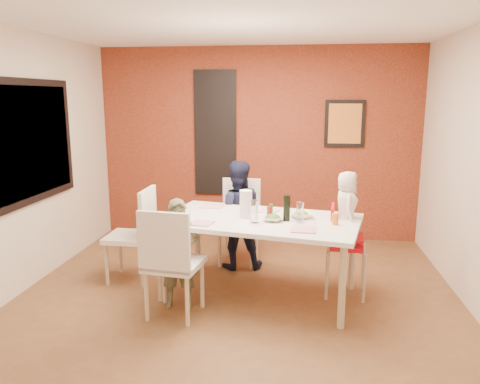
# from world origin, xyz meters

# --- Properties ---
(ground) EXTENTS (4.50, 4.50, 0.00)m
(ground) POSITION_xyz_m (0.00, 0.00, 0.00)
(ground) COLOR brown
(ground) RESTS_ON ground
(ceiling) EXTENTS (4.50, 4.50, 0.02)m
(ceiling) POSITION_xyz_m (0.00, 0.00, 2.70)
(ceiling) COLOR white
(ceiling) RESTS_ON wall_back
(wall_back) EXTENTS (4.50, 0.02, 2.70)m
(wall_back) POSITION_xyz_m (0.00, 2.25, 1.35)
(wall_back) COLOR beige
(wall_back) RESTS_ON ground
(wall_front) EXTENTS (4.50, 0.02, 2.70)m
(wall_front) POSITION_xyz_m (0.00, -2.25, 1.35)
(wall_front) COLOR beige
(wall_front) RESTS_ON ground
(wall_left) EXTENTS (0.02, 4.50, 2.70)m
(wall_left) POSITION_xyz_m (-2.25, 0.00, 1.35)
(wall_left) COLOR beige
(wall_left) RESTS_ON ground
(brick_accent_wall) EXTENTS (4.50, 0.02, 2.70)m
(brick_accent_wall) POSITION_xyz_m (0.00, 2.23, 1.35)
(brick_accent_wall) COLOR maroon
(brick_accent_wall) RESTS_ON ground
(picture_window_frame) EXTENTS (0.05, 1.70, 1.30)m
(picture_window_frame) POSITION_xyz_m (-2.22, 0.20, 1.55)
(picture_window_frame) COLOR black
(picture_window_frame) RESTS_ON wall_left
(picture_window_pane) EXTENTS (0.02, 1.55, 1.15)m
(picture_window_pane) POSITION_xyz_m (-2.21, 0.20, 1.55)
(picture_window_pane) COLOR black
(picture_window_pane) RESTS_ON wall_left
(glassblock_strip) EXTENTS (0.55, 0.03, 1.70)m
(glassblock_strip) POSITION_xyz_m (-0.60, 2.21, 1.50)
(glassblock_strip) COLOR silver
(glassblock_strip) RESTS_ON wall_back
(glassblock_surround) EXTENTS (0.60, 0.03, 1.76)m
(glassblock_surround) POSITION_xyz_m (-0.60, 2.21, 1.50)
(glassblock_surround) COLOR black
(glassblock_surround) RESTS_ON wall_back
(art_print_frame) EXTENTS (0.54, 0.03, 0.64)m
(art_print_frame) POSITION_xyz_m (1.20, 2.21, 1.65)
(art_print_frame) COLOR black
(art_print_frame) RESTS_ON wall_back
(art_print_canvas) EXTENTS (0.44, 0.01, 0.54)m
(art_print_canvas) POSITION_xyz_m (1.20, 2.19, 1.65)
(art_print_canvas) COLOR orange
(art_print_canvas) RESTS_ON wall_back
(dining_table) EXTENTS (2.13, 1.45, 0.81)m
(dining_table) POSITION_xyz_m (0.22, 0.16, 0.74)
(dining_table) COLOR white
(dining_table) RESTS_ON ground
(chair_near) EXTENTS (0.54, 0.54, 1.04)m
(chair_near) POSITION_xyz_m (-0.54, -0.48, 0.58)
(chair_near) COLOR silver
(chair_near) RESTS_ON ground
(chair_far) EXTENTS (0.50, 0.50, 1.02)m
(chair_far) POSITION_xyz_m (-0.11, 1.17, 0.57)
(chair_far) COLOR white
(chair_far) RESTS_ON ground
(chair_left) EXTENTS (0.48, 0.48, 1.04)m
(chair_left) POSITION_xyz_m (-1.15, 0.38, 0.58)
(chair_left) COLOR white
(chair_left) RESTS_ON ground
(high_chair) EXTENTS (0.43, 0.43, 0.93)m
(high_chair) POSITION_xyz_m (1.05, 0.29, 0.56)
(high_chair) COLOR red
(high_chair) RESTS_ON ground
(child_near) EXTENTS (0.41, 0.28, 1.07)m
(child_near) POSITION_xyz_m (-0.52, -0.22, 0.54)
(child_near) COLOR #52523A
(child_near) RESTS_ON ground
(child_far) EXTENTS (0.71, 0.60, 1.29)m
(child_far) POSITION_xyz_m (-0.12, 0.92, 0.64)
(child_far) COLOR black
(child_far) RESTS_ON ground
(toddler) EXTENTS (0.25, 0.37, 0.74)m
(toddler) POSITION_xyz_m (1.08, 0.28, 0.92)
(toddler) COLOR silver
(toddler) RESTS_ON high_chair
(plate_near_left) EXTENTS (0.24, 0.24, 0.01)m
(plate_near_left) POSITION_xyz_m (-0.32, -0.11, 0.82)
(plate_near_left) COLOR white
(plate_near_left) RESTS_ON dining_table
(plate_far_mid) EXTENTS (0.25, 0.25, 0.01)m
(plate_far_mid) POSITION_xyz_m (0.28, 0.47, 0.82)
(plate_far_mid) COLOR white
(plate_far_mid) RESTS_ON dining_table
(plate_near_right) EXTENTS (0.23, 0.23, 0.01)m
(plate_near_right) POSITION_xyz_m (0.65, -0.21, 0.82)
(plate_near_right) COLOR white
(plate_near_right) RESTS_ON dining_table
(plate_far_left) EXTENTS (0.26, 0.26, 0.01)m
(plate_far_left) POSITION_xyz_m (-0.35, 0.61, 0.82)
(plate_far_left) COLOR white
(plate_far_left) RESTS_ON dining_table
(salad_bowl_a) EXTENTS (0.20, 0.20, 0.05)m
(salad_bowl_a) POSITION_xyz_m (0.35, 0.08, 0.84)
(salad_bowl_a) COLOR silver
(salad_bowl_a) RESTS_ON dining_table
(salad_bowl_b) EXTENTS (0.30, 0.30, 0.06)m
(salad_bowl_b) POSITION_xyz_m (0.63, 0.24, 0.84)
(salad_bowl_b) COLOR white
(salad_bowl_b) RESTS_ON dining_table
(wine_bottle) EXTENTS (0.07, 0.07, 0.26)m
(wine_bottle) POSITION_xyz_m (0.49, 0.11, 0.94)
(wine_bottle) COLOR black
(wine_bottle) RESTS_ON dining_table
(wine_glass_a) EXTENTS (0.08, 0.08, 0.22)m
(wine_glass_a) POSITION_xyz_m (0.18, 0.00, 0.92)
(wine_glass_a) COLOR white
(wine_glass_a) RESTS_ON dining_table
(wine_glass_b) EXTENTS (0.07, 0.07, 0.21)m
(wine_glass_b) POSITION_xyz_m (0.62, 0.05, 0.92)
(wine_glass_b) COLOR silver
(wine_glass_b) RESTS_ON dining_table
(paper_towel_roll) EXTENTS (0.12, 0.12, 0.28)m
(paper_towel_roll) POSITION_xyz_m (0.07, 0.18, 0.95)
(paper_towel_roll) COLOR white
(paper_towel_roll) RESTS_ON dining_table
(condiment_red) EXTENTS (0.03, 0.03, 0.13)m
(condiment_red) POSITION_xyz_m (0.32, 0.16, 0.88)
(condiment_red) COLOR red
(condiment_red) RESTS_ON dining_table
(condiment_green) EXTENTS (0.04, 0.04, 0.15)m
(condiment_green) POSITION_xyz_m (0.33, 0.18, 0.89)
(condiment_green) COLOR #2F6822
(condiment_green) RESTS_ON dining_table
(condiment_brown) EXTENTS (0.03, 0.03, 0.13)m
(condiment_brown) POSITION_xyz_m (0.30, 0.16, 0.88)
(condiment_brown) COLOR brown
(condiment_brown) RESTS_ON dining_table
(sippy_cup) EXTENTS (0.06, 0.06, 0.11)m
(sippy_cup) POSITION_xyz_m (0.95, 0.02, 0.87)
(sippy_cup) COLOR orange
(sippy_cup) RESTS_ON dining_table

